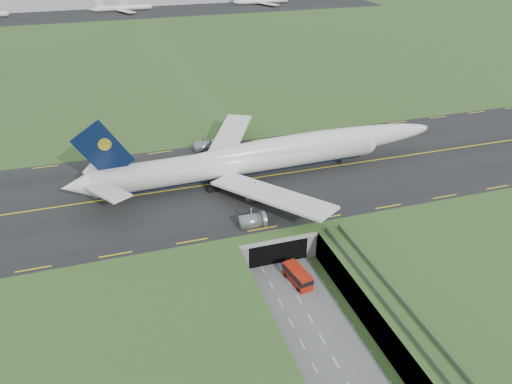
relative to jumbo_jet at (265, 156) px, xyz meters
name	(u,v)px	position (x,y,z in m)	size (l,w,h in m)	color
ground	(293,289)	(-5.69, -33.26, -11.20)	(900.00, 900.00, 0.00)	#375220
airfield_deck	(294,277)	(-5.69, -33.26, -8.20)	(800.00, 800.00, 6.00)	gray
trench_road	(309,317)	(-5.69, -40.76, -11.10)	(12.00, 75.00, 0.20)	slate
taxiway	(242,180)	(-5.69, -0.26, -5.11)	(800.00, 44.00, 0.18)	black
tunnel_portal	(264,227)	(-5.69, -16.55, -7.86)	(17.00, 22.30, 6.00)	gray
guideway	(407,327)	(5.31, -52.37, -5.87)	(3.00, 53.00, 7.05)	#A8A8A3
jumbo_jet	(265,156)	(0.00, 0.00, 0.00)	(89.55, 58.48, 19.35)	silver
shuttle_tram	(298,276)	(-4.24, -31.71, -9.62)	(3.75, 7.29, 2.85)	#AA1B0B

